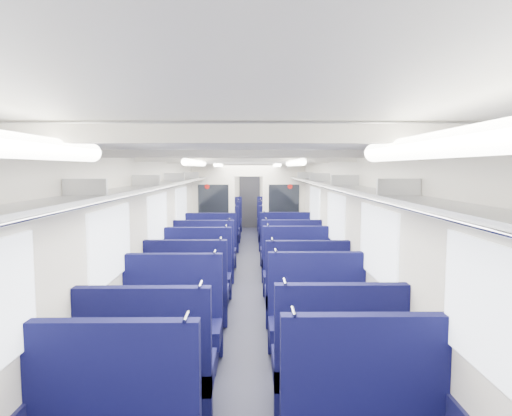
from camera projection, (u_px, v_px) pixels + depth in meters
floor at (247, 297)px, 7.61m from camera, size 2.80×18.00×0.01m
ceiling at (247, 159)px, 7.40m from camera, size 2.80×18.00×0.01m
wall_left at (165, 229)px, 7.50m from camera, size 0.02×18.00×2.35m
dado_left at (166, 277)px, 7.57m from camera, size 0.03×17.90×0.70m
wall_right at (330, 229)px, 7.52m from camera, size 0.02×18.00×2.35m
dado_right at (328, 277)px, 7.60m from camera, size 0.03×17.90×0.70m
wall_far at (250, 196)px, 16.47m from camera, size 2.80×0.02×2.35m
luggage_rack_left at (175, 182)px, 7.43m from camera, size 0.36×17.40×0.18m
luggage_rack_right at (319, 182)px, 7.45m from camera, size 0.36×17.40×0.18m
windows at (247, 218)px, 7.03m from camera, size 2.78×15.60×0.75m
ceiling_fittings at (247, 163)px, 7.15m from camera, size 2.70×16.06×0.11m
end_door at (250, 201)px, 16.43m from camera, size 0.75×0.06×2.00m
bulkhead at (249, 207)px, 11.05m from camera, size 2.80×0.10×2.35m
seat_8 at (149, 376)px, 3.88m from camera, size 1.13×0.63×1.26m
seat_9 at (336, 371)px, 3.97m from camera, size 1.13×0.63×1.26m
seat_10 at (172, 330)px, 4.98m from camera, size 1.13×0.63×1.26m
seat_11 at (318, 327)px, 5.08m from camera, size 1.13×0.63×1.26m
seat_12 at (188, 297)px, 6.26m from camera, size 1.13×0.63×1.26m
seat_13 at (306, 298)px, 6.21m from camera, size 1.13×0.63×1.26m
seat_14 at (196, 280)px, 7.24m from camera, size 1.13×0.63×1.26m
seat_15 at (297, 277)px, 7.39m from camera, size 1.13×0.63×1.26m
seat_16 at (205, 262)px, 8.55m from camera, size 1.13×0.63×1.26m
seat_17 at (291, 262)px, 8.61m from camera, size 1.13×0.63×1.26m
seat_18 at (210, 252)px, 9.58m from camera, size 1.13×0.63×1.26m
seat_19 at (286, 251)px, 9.75m from camera, size 1.13×0.63×1.26m
seat_20 at (217, 237)px, 11.65m from camera, size 1.13×0.63×1.26m
seat_21 at (280, 237)px, 11.77m from camera, size 1.13×0.63×1.26m
seat_22 at (220, 231)px, 12.79m from camera, size 1.13×0.63×1.26m
seat_23 at (278, 231)px, 12.88m from camera, size 1.13×0.63×1.26m
seat_24 at (223, 226)px, 13.92m from camera, size 1.13×0.63×1.26m
seat_25 at (276, 226)px, 13.89m from camera, size 1.13×0.63×1.26m
seat_26 at (225, 222)px, 15.06m from camera, size 1.13×0.63×1.26m
seat_27 at (274, 221)px, 15.21m from camera, size 1.13×0.63×1.26m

